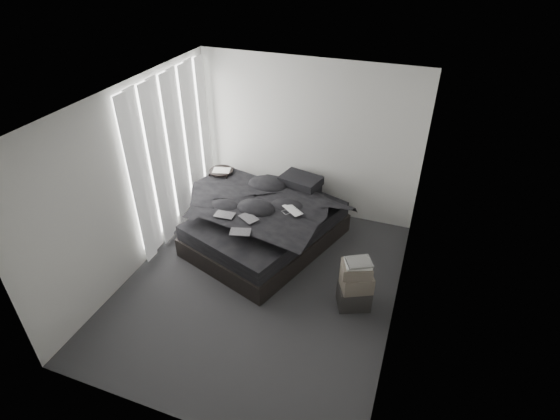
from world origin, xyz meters
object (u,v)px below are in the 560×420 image
(laptop, at_px, (290,207))
(side_stand, at_px, (223,189))
(box_lower, at_px, (354,296))
(bed, at_px, (266,235))

(laptop, bearing_deg, side_stand, -170.27)
(side_stand, bearing_deg, laptop, -27.29)
(side_stand, bearing_deg, box_lower, -30.20)
(bed, height_order, laptop, laptop)
(side_stand, xyz_separation_m, box_lower, (2.64, -1.54, -0.22))
(side_stand, relative_size, box_lower, 1.81)
(bed, relative_size, box_lower, 5.42)
(box_lower, bearing_deg, laptop, 146.34)
(bed, height_order, side_stand, side_stand)
(laptop, height_order, side_stand, laptop)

